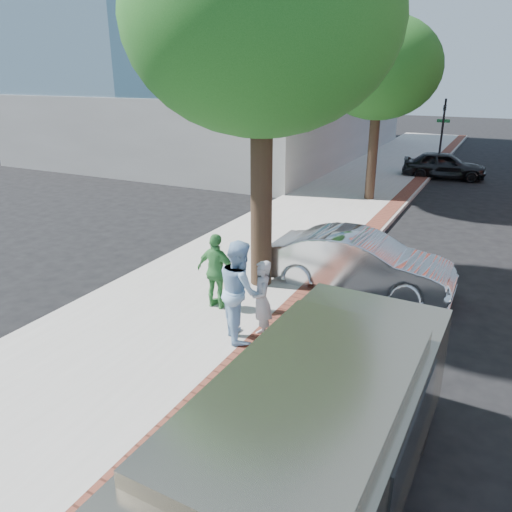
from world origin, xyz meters
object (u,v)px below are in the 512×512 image
Objects in this scene: parking_meter at (264,286)px; person_green at (217,271)px; person_gray at (262,300)px; bg_car at (444,165)px; person_officer at (240,290)px; van at (322,427)px; sedan_silver at (360,262)px.

person_green reaches higher than parking_meter.
bg_car is at bearing 140.96° from person_gray.
person_officer reaches higher than person_gray.
person_green is 0.31× the size of van.
sedan_silver is at bearing 127.85° from person_gray.
person_officer is (-0.37, -0.31, -0.05)m from parking_meter.
person_officer is at bearing 158.78° from sedan_silver.
parking_meter is 0.48m from person_officer.
bg_car is (0.99, 19.09, -0.51)m from parking_meter.
van is at bearing -178.56° from person_officer.
parking_meter is at bearing 162.58° from sedan_silver.
parking_meter is 4.11m from van.
bg_car is at bearing 87.02° from parking_meter.
person_gray reaches higher than sedan_silver.
van reaches higher than bg_car.
person_gray is at bearing 169.26° from bg_car.
parking_meter is 0.33× the size of sedan_silver.
van is (2.77, -3.02, -0.05)m from person_officer.
parking_meter is at bearing 127.39° from van.
sedan_silver is (1.40, 3.63, -0.42)m from person_officer.
sedan_silver is at bearing 103.26° from van.
person_officer is 1.46m from person_green.
bg_car is 0.73× the size of van.
bg_car is (2.46, 18.45, -0.32)m from person_green.
van is at bearing 137.62° from person_green.
person_gray is 3.62m from sedan_silver.
person_officer reaches higher than van.
parking_meter is 0.26× the size of van.
person_officer is at bearing -139.77° from parking_meter.
bg_car is at bearing -45.04° from person_officer.
bg_car is (-0.04, 15.78, -0.05)m from sedan_silver.
bg_car is 22.47m from van.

